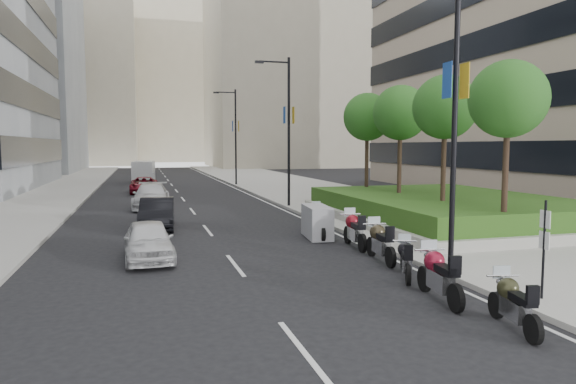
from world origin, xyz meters
name	(u,v)px	position (x,y,z in m)	size (l,w,h in m)	color
ground	(323,297)	(0.00, 0.00, 0.00)	(160.00, 160.00, 0.00)	black
sidewalk_right	(303,189)	(9.00, 30.00, 0.07)	(10.00, 100.00, 0.15)	#9E9B93
sidewalk_left	(35,195)	(-12.00, 30.00, 0.07)	(8.00, 100.00, 0.15)	#9E9B93
lane_edge	(242,191)	(3.70, 30.00, 0.01)	(0.12, 100.00, 0.01)	silver
lane_centre	(178,193)	(-1.50, 30.00, 0.01)	(0.12, 100.00, 0.01)	silver
building_cream_right	(288,68)	(22.00, 80.00, 18.00)	(28.00, 24.00, 36.00)	#B7AD93
building_cream_left	(68,79)	(-18.00, 100.00, 17.00)	(26.00, 24.00, 34.00)	#B7AD93
building_cream_centre	(166,84)	(2.00, 120.00, 19.00)	(30.00, 24.00, 38.00)	#B7AD93
planter	(446,216)	(10.00, 10.00, 0.35)	(10.00, 14.00, 0.40)	#A1A096
hedge	(446,204)	(10.00, 10.00, 0.95)	(9.40, 13.40, 0.80)	#1F3F12
tree_0	(508,100)	(8.50, 4.00, 5.42)	(2.80, 2.80, 6.30)	#332319
tree_1	(445,108)	(8.50, 8.00, 5.42)	(2.80, 2.80, 6.30)	#332319
tree_2	(400,113)	(8.50, 12.00, 5.42)	(2.80, 2.80, 6.30)	#332319
tree_3	(367,117)	(8.50, 16.00, 5.42)	(2.80, 2.80, 6.30)	#332319
lamp_post_0	(450,100)	(4.14, 1.00, 5.07)	(2.34, 0.45, 9.00)	black
lamp_post_1	(286,124)	(4.14, 18.00, 5.07)	(2.34, 0.45, 9.00)	black
lamp_post_2	(234,132)	(4.14, 36.00, 5.07)	(2.34, 0.45, 9.00)	black
parking_sign	(544,244)	(4.80, -2.00, 1.46)	(0.06, 0.32, 2.50)	black
motorcycle_0	(513,303)	(2.97, -3.20, 0.55)	(0.72, 2.05, 1.03)	black
motorcycle_1	(439,275)	(2.61, -1.04, 0.63)	(0.79, 2.37, 1.18)	black
motorcycle_2	(406,259)	(2.90, 1.09, 0.54)	(0.98, 1.91, 1.02)	black
motorcycle_3	(380,242)	(3.15, 3.24, 0.63)	(0.80, 2.38, 1.19)	black
motorcycle_4	(354,230)	(3.26, 5.60, 0.64)	(0.81, 2.42, 1.21)	black
motorcycle_5	(317,222)	(2.56, 7.82, 0.66)	(1.10, 2.31, 1.32)	black
motorcycle_6	(316,217)	(3.29, 9.98, 0.55)	(0.91, 1.99, 1.03)	black
car_a	(148,240)	(-4.12, 5.54, 0.65)	(1.55, 3.84, 1.31)	silver
car_b	(157,214)	(-3.65, 12.01, 0.70)	(1.49, 4.27, 1.41)	black
car_c	(151,196)	(-3.75, 20.11, 0.74)	(2.07, 5.10, 1.48)	#BCBCBE
car_d	(144,185)	(-4.11, 30.53, 0.65)	(2.14, 4.64, 1.29)	maroon
delivery_van	(144,173)	(-4.05, 42.60, 1.02)	(2.39, 5.36, 2.19)	#B4B4B6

